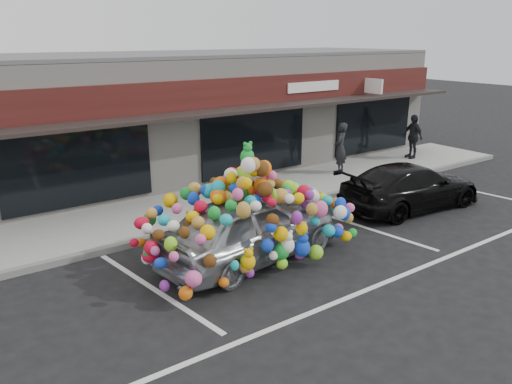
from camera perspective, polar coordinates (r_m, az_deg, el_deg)
ground at (r=11.78m, az=3.30°, el=-7.14°), size 90.00×90.00×0.00m
shop_building at (r=18.28m, az=-13.50°, el=8.37°), size 24.00×7.20×4.31m
sidewalk at (r=14.85m, az=-6.37°, el=-1.60°), size 26.00×3.00×0.15m
kerb at (r=13.63m, az=-3.27°, el=-3.29°), size 26.00×0.18×0.16m
parking_stripe_left at (r=10.44m, az=-11.54°, el=-10.85°), size 0.73×4.37×0.01m
parking_stripe_mid at (r=13.70m, az=11.98°, el=-3.87°), size 0.73×4.37×0.01m
parking_stripe_right at (r=17.88m, az=23.87°, el=0.04°), size 0.73×4.37×0.01m
lane_line at (r=11.69m, az=18.31°, el=-8.23°), size 14.00×0.12×0.01m
toy_car at (r=11.17m, az=-0.77°, el=-3.22°), size 3.27×5.06×2.81m
black_sedan at (r=15.31m, az=17.26°, el=0.62°), size 2.23×4.74×1.34m
pedestrian_a at (r=18.14m, az=9.61°, el=4.99°), size 0.79×0.71×1.82m
pedestrian_c at (r=21.11m, az=17.48°, el=6.09°), size 1.10×0.65×1.76m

